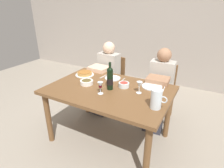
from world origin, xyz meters
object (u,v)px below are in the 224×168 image
(wine_glass_left_diner, at_px, (139,85))
(diner_left, at_px, (105,76))
(wine_bottle, at_px, (110,78))
(dinner_plate_right_setting, at_px, (113,78))
(baked_tart, at_px, (85,73))
(chair_right, at_px, (162,88))
(diner_right, at_px, (159,87))
(dining_table, at_px, (109,95))
(chair_left, at_px, (113,78))
(salad_bowl, at_px, (124,84))
(wine_glass_right_diner, at_px, (100,85))
(dinner_plate_left_setting, at_px, (152,86))
(water_pitcher, at_px, (156,100))
(olive_bowl, at_px, (87,82))

(wine_glass_left_diner, height_order, diner_left, diner_left)
(wine_bottle, bearing_deg, diner_left, 125.20)
(wine_glass_left_diner, relative_size, dinner_plate_right_setting, 0.65)
(baked_tart, xyz_separation_m, dinner_plate_right_setting, (0.42, 0.08, -0.02))
(diner_left, height_order, chair_right, diner_left)
(diner_left, bearing_deg, diner_right, -176.26)
(dining_table, relative_size, dinner_plate_right_setting, 6.84)
(dining_table, bearing_deg, chair_left, 116.04)
(dining_table, bearing_deg, salad_bowl, 43.29)
(dining_table, relative_size, chair_right, 1.72)
(wine_glass_right_diner, distance_m, dinner_plate_left_setting, 0.67)
(dinner_plate_right_setting, relative_size, chair_left, 0.25)
(diner_right, bearing_deg, dining_table, 51.90)
(dining_table, xyz_separation_m, chair_right, (0.45, 0.90, -0.17))
(salad_bowl, height_order, diner_left, diner_left)
(chair_right, bearing_deg, salad_bowl, 64.83)
(wine_bottle, distance_m, chair_right, 1.08)
(wine_bottle, relative_size, water_pitcher, 1.69)
(dinner_plate_left_setting, relative_size, diner_left, 0.22)
(salad_bowl, distance_m, chair_left, 1.02)
(water_pitcher, height_order, salad_bowl, water_pitcher)
(dinner_plate_left_setting, xyz_separation_m, chair_left, (-0.89, 0.60, -0.27))
(salad_bowl, bearing_deg, baked_tart, 171.80)
(chair_left, bearing_deg, chair_right, -176.27)
(wine_glass_left_diner, bearing_deg, baked_tart, 169.67)
(baked_tart, height_order, wine_glass_right_diner, wine_glass_right_diner)
(baked_tart, relative_size, chair_left, 0.31)
(salad_bowl, bearing_deg, water_pitcher, -31.29)
(dinner_plate_left_setting, relative_size, chair_right, 0.29)
(salad_bowl, bearing_deg, dining_table, -136.71)
(salad_bowl, distance_m, dinner_plate_left_setting, 0.35)
(dinner_plate_left_setting, xyz_separation_m, chair_right, (-0.00, 0.59, -0.27))
(water_pitcher, height_order, wine_glass_left_diner, water_pitcher)
(water_pitcher, relative_size, diner_left, 0.17)
(diner_right, bearing_deg, salad_bowl, 55.65)
(water_pitcher, bearing_deg, wine_glass_left_diner, 138.97)
(salad_bowl, xyz_separation_m, chair_right, (0.30, 0.76, -0.30))
(wine_bottle, height_order, diner_right, diner_right)
(wine_glass_left_diner, bearing_deg, dining_table, -169.98)
(chair_right, bearing_deg, diner_right, 89.42)
(chair_left, bearing_deg, salad_bowl, 131.44)
(salad_bowl, distance_m, diner_right, 0.64)
(dinner_plate_right_setting, bearing_deg, chair_right, 46.18)
(wine_glass_left_diner, distance_m, chair_right, 0.91)
(baked_tart, xyz_separation_m, chair_right, (0.98, 0.67, -0.29))
(wine_bottle, distance_m, olive_bowl, 0.35)
(olive_bowl, xyz_separation_m, diner_left, (-0.14, 0.70, -0.18))
(chair_right, bearing_deg, water_pitcher, 96.83)
(water_pitcher, distance_m, chair_right, 1.14)
(water_pitcher, relative_size, baked_tart, 0.76)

